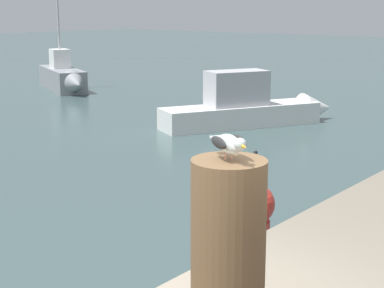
# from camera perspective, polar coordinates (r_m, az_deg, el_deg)

# --- Properties ---
(mooring_post) EXTENTS (0.41, 0.41, 0.92)m
(mooring_post) POSITION_cam_1_polar(r_m,az_deg,el_deg) (3.40, 3.33, -8.98)
(mooring_post) COLOR #4C3823
(mooring_post) RESTS_ON harbor_quay
(seagull) EXTENTS (0.24, 0.36, 0.14)m
(seagull) POSITION_cam_1_polar(r_m,az_deg,el_deg) (3.23, 3.50, 0.06)
(seagull) COLOR tan
(seagull) RESTS_ON mooring_post
(boat_white) EXTENTS (5.06, 3.23, 1.66)m
(boat_white) POSITION_cam_1_polar(r_m,az_deg,el_deg) (17.06, 5.67, 3.35)
(boat_white) COLOR silver
(boat_white) RESTS_ON ground_plane
(boat_grey) EXTENTS (2.74, 4.27, 4.95)m
(boat_grey) POSITION_cam_1_polar(r_m,az_deg,el_deg) (24.36, -11.62, 5.98)
(boat_grey) COLOR gray
(boat_grey) RESTS_ON ground_plane
(channel_buoy) EXTENTS (0.56, 0.56, 1.33)m
(channel_buoy) POSITION_cam_1_polar(r_m,az_deg,el_deg) (8.54, 5.72, -6.19)
(channel_buoy) COLOR red
(channel_buoy) RESTS_ON ground_plane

